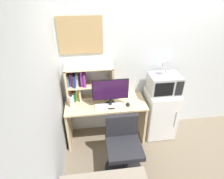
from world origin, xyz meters
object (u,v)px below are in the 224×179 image
monitor (110,91)px  desk_fan (167,67)px  hutch_bookshelf (83,83)px  desk_chair (123,150)px  wall_corkboard (80,35)px  water_bottle (72,101)px  mini_fridge (160,113)px  computer_mouse (128,104)px  microwave (164,84)px  keyboard (109,106)px

monitor → desk_fan: (0.87, 0.10, 0.30)m
hutch_bookshelf → desk_chair: bearing=-58.2°
wall_corkboard → hutch_bookshelf: bearing=-97.9°
monitor → desk_chair: bearing=-79.1°
water_bottle → desk_fan: desk_fan is taller
desk_chair → wall_corkboard: 1.74m
monitor → water_bottle: bearing=175.6°
mini_fridge → hutch_bookshelf: bearing=173.2°
monitor → water_bottle: 0.61m
hutch_bookshelf → desk_fan: size_ratio=2.99×
hutch_bookshelf → water_bottle: size_ratio=3.39×
computer_mouse → mini_fridge: size_ratio=0.12×
desk_chair → wall_corkboard: wall_corkboard is taller
monitor → hutch_bookshelf: bearing=147.7°
monitor → microwave: bearing=6.7°
desk_chair → keyboard: bearing=104.0°
monitor → mini_fridge: monitor is taller
monitor → desk_fan: 0.93m
computer_mouse → wall_corkboard: bearing=149.3°
computer_mouse → desk_fan: bearing=12.2°
hutch_bookshelf → computer_mouse: size_ratio=6.87×
hutch_bookshelf → monitor: bearing=-32.3°
monitor → keyboard: monitor is taller
desk_chair → desk_fan: bearing=41.2°
computer_mouse → desk_fan: desk_fan is taller
mini_fridge → desk_fan: bearing=-163.3°
microwave → desk_chair: (-0.77, -0.67, -0.64)m
computer_mouse → desk_fan: (0.60, 0.13, 0.54)m
computer_mouse → wall_corkboard: size_ratio=0.17×
hutch_bookshelf → desk_chair: size_ratio=0.86×
microwave → desk_chair: size_ratio=0.57×
mini_fridge → computer_mouse: bearing=-167.8°
computer_mouse → mini_fridge: (0.61, 0.13, -0.34)m
computer_mouse → microwave: size_ratio=0.22×
wall_corkboard → desk_fan: bearing=-11.8°
desk_fan → wall_corkboard: size_ratio=0.39×
wall_corkboard → computer_mouse: bearing=-30.7°
keyboard → microwave: size_ratio=0.89×
keyboard → computer_mouse: computer_mouse is taller
computer_mouse → desk_chair: size_ratio=0.12×
microwave → desk_fan: bearing=-144.1°
wall_corkboard → water_bottle: bearing=-123.2°
computer_mouse → desk_chair: bearing=-106.8°
microwave → water_bottle: bearing=-177.7°
keyboard → mini_fridge: bearing=7.7°
mini_fridge → keyboard: bearing=-172.3°
keyboard → mini_fridge: (0.90, 0.12, -0.33)m
desk_chair → wall_corkboard: (-0.50, 0.93, 1.39)m
microwave → desk_fan: 0.29m
desk_fan → desk_chair: bearing=-138.8°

